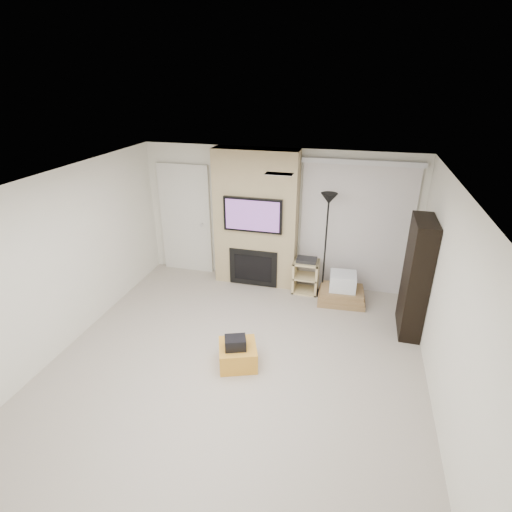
% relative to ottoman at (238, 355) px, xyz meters
% --- Properties ---
extents(floor, '(5.00, 5.50, 0.00)m').
position_rel_ottoman_xyz_m(floor, '(-0.02, -0.12, -0.15)').
color(floor, '#B3A799').
rests_on(floor, ground).
extents(ceiling, '(5.00, 5.50, 0.00)m').
position_rel_ottoman_xyz_m(ceiling, '(-0.02, -0.12, 2.35)').
color(ceiling, white).
rests_on(ceiling, wall_back).
extents(wall_back, '(5.00, 0.00, 2.50)m').
position_rel_ottoman_xyz_m(wall_back, '(-0.02, 2.63, 1.10)').
color(wall_back, white).
rests_on(wall_back, ground).
extents(wall_front, '(5.00, 0.00, 2.50)m').
position_rel_ottoman_xyz_m(wall_front, '(-0.02, -2.87, 1.10)').
color(wall_front, white).
rests_on(wall_front, ground).
extents(wall_left, '(0.00, 5.50, 2.50)m').
position_rel_ottoman_xyz_m(wall_left, '(-2.52, -0.12, 1.10)').
color(wall_left, white).
rests_on(wall_left, ground).
extents(wall_right, '(0.00, 5.50, 2.50)m').
position_rel_ottoman_xyz_m(wall_right, '(2.48, -0.12, 1.10)').
color(wall_right, white).
rests_on(wall_right, ground).
extents(hvac_vent, '(0.35, 0.18, 0.01)m').
position_rel_ottoman_xyz_m(hvac_vent, '(0.38, 0.68, 2.35)').
color(hvac_vent, silver).
rests_on(hvac_vent, ceiling).
extents(ottoman, '(0.64, 0.64, 0.30)m').
position_rel_ottoman_xyz_m(ottoman, '(0.00, 0.00, 0.00)').
color(ottoman, gold).
rests_on(ottoman, floor).
extents(black_bag, '(0.34, 0.30, 0.16)m').
position_rel_ottoman_xyz_m(black_bag, '(-0.01, -0.05, 0.23)').
color(black_bag, black).
rests_on(black_bag, ottoman).
extents(fireplace_wall, '(1.50, 0.47, 2.50)m').
position_rel_ottoman_xyz_m(fireplace_wall, '(-0.37, 2.42, 1.09)').
color(fireplace_wall, tan).
rests_on(fireplace_wall, floor).
extents(entry_door, '(1.02, 0.11, 2.14)m').
position_rel_ottoman_xyz_m(entry_door, '(-1.82, 2.60, 0.90)').
color(entry_door, silver).
rests_on(entry_door, floor).
extents(vertical_blinds, '(1.98, 0.10, 2.37)m').
position_rel_ottoman_xyz_m(vertical_blinds, '(1.38, 2.58, 1.12)').
color(vertical_blinds, silver).
rests_on(vertical_blinds, floor).
extents(floor_lamp, '(0.28, 0.28, 1.88)m').
position_rel_ottoman_xyz_m(floor_lamp, '(0.91, 2.21, 1.33)').
color(floor_lamp, black).
rests_on(floor_lamp, floor).
extents(av_stand, '(0.45, 0.38, 0.66)m').
position_rel_ottoman_xyz_m(av_stand, '(0.60, 2.25, 0.20)').
color(av_stand, '#DAC288').
rests_on(av_stand, floor).
extents(box_stack, '(0.84, 0.65, 0.54)m').
position_rel_ottoman_xyz_m(box_stack, '(1.27, 2.05, 0.05)').
color(box_stack, olive).
rests_on(box_stack, floor).
extents(bookshelf, '(0.30, 0.80, 1.80)m').
position_rel_ottoman_xyz_m(bookshelf, '(2.32, 1.46, 0.75)').
color(bookshelf, black).
rests_on(bookshelf, floor).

